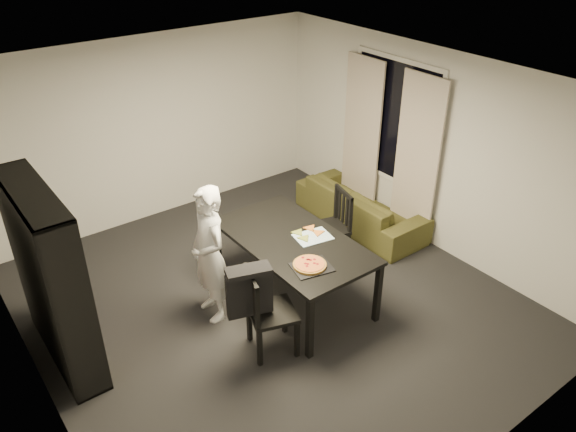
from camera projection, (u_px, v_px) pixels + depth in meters
room at (269, 206)px, 5.91m from camera, size 5.01×5.51×2.61m
window_pane at (395, 121)px, 7.52m from camera, size 0.02×1.40×1.60m
window_frame at (394, 122)px, 7.52m from camera, size 0.03×1.52×1.72m
curtain_left at (417, 160)px, 7.29m from camera, size 0.03×0.70×2.25m
curtain_right at (362, 136)px, 8.01m from camera, size 0.03×0.70×2.25m
bookshelf at (51, 279)px, 5.39m from camera, size 0.35×1.50×1.90m
dining_table at (293, 245)px, 6.32m from camera, size 1.06×1.90×0.79m
chair_left at (263, 307)px, 5.62m from camera, size 0.58×0.58×0.99m
chair_right at (335, 221)px, 7.11m from camera, size 0.54×0.54×0.96m
draped_jacket at (249, 290)px, 5.45m from camera, size 0.48×0.32×0.55m
person at (209, 255)px, 6.01m from camera, size 0.43×0.61×1.60m
baking_tray at (312, 267)px, 5.81m from camera, size 0.46×0.40×0.01m
pepperoni_pizza at (310, 265)px, 5.82m from camera, size 0.35×0.35×0.03m
kitchen_towel at (313, 237)px, 6.32m from camera, size 0.45×0.37×0.01m
pizza_slices at (307, 233)px, 6.38m from camera, size 0.46×0.43×0.01m
sofa at (361, 206)px, 7.98m from camera, size 0.79×2.01×0.59m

